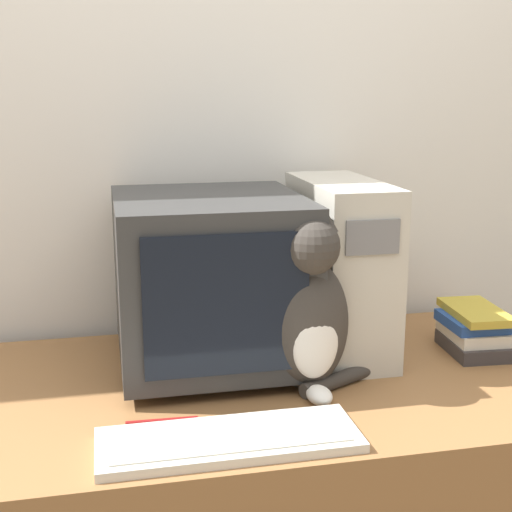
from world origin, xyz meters
TOP-DOWN VIEW (x-y plane):
  - wall_back at (0.00, 0.83)m, footprint 7.00×0.05m
  - crt_monitor at (-0.02, 0.51)m, footprint 0.43×0.47m
  - computer_tower at (0.31, 0.54)m, footprint 0.18×0.42m
  - keyboard at (-0.05, 0.11)m, footprint 0.49×0.17m
  - cat at (0.16, 0.32)m, footprint 0.30×0.21m
  - book_stack at (0.63, 0.45)m, footprint 0.16×0.22m
  - pen at (-0.17, 0.22)m, footprint 0.14×0.02m

SIDE VIEW (x-z plane):
  - pen at x=-0.17m, z-range 0.76..0.77m
  - keyboard at x=-0.05m, z-range 0.76..0.78m
  - book_stack at x=0.63m, z-range 0.76..0.87m
  - cat at x=0.16m, z-range 0.73..1.12m
  - crt_monitor at x=-0.02m, z-range 0.77..1.17m
  - computer_tower at x=0.31m, z-range 0.76..1.19m
  - wall_back at x=0.00m, z-range 0.00..2.50m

